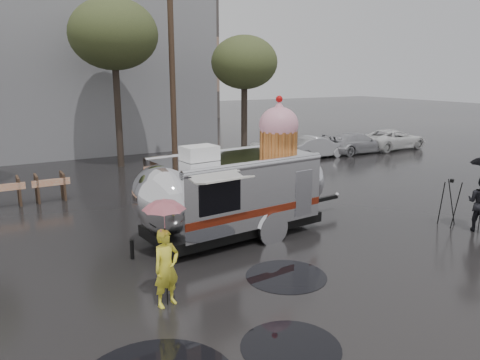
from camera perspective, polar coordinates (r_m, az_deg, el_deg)
ground at (r=11.17m, az=7.86°, el=-11.64°), size 120.00×120.00×0.00m
puddles at (r=11.59m, az=-0.74°, el=-10.54°), size 8.10×10.18×0.01m
grey_building at (r=32.10m, az=-26.71°, el=15.06°), size 22.00×12.00×13.00m
utility_pole at (r=23.66m, az=-8.26°, el=12.89°), size 1.60×0.28×9.00m
tree_mid at (r=23.87m, az=-15.16°, el=16.72°), size 4.20×4.20×8.03m
tree_right at (r=24.31m, az=0.53°, el=14.05°), size 3.36×3.36×6.42m
barricade_row at (r=18.41m, az=-26.74°, el=-1.29°), size 4.30×0.80×1.00m
parked_cars at (r=27.22m, az=12.19°, el=4.50°), size 13.20×1.90×1.50m
airstream_trailer at (r=13.38m, az=-0.40°, el=-0.88°), size 7.50×3.27×4.05m
person_left at (r=9.65m, az=-8.97°, el=-10.55°), size 0.66×0.52×1.61m
umbrella_pink at (r=9.27m, az=-9.21°, el=-4.32°), size 1.04×1.04×2.26m
tripod at (r=15.69m, az=24.24°, el=-2.03°), size 0.61×0.56×1.48m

